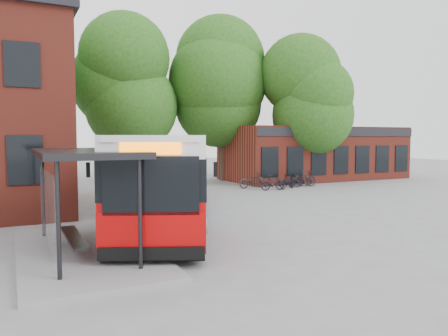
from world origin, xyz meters
name	(u,v)px	position (x,y,z in m)	size (l,w,h in m)	color
ground	(218,232)	(0.00, 0.00, 0.00)	(100.00, 100.00, 0.00)	slate
shop_row	(315,153)	(15.00, 14.00, 2.00)	(14.00, 6.20, 4.00)	maroon
bus_shelter	(85,202)	(-4.50, -1.00, 1.45)	(3.60, 7.00, 2.90)	black
bike_rail	(282,185)	(9.28, 10.00, 0.19)	(5.20, 0.10, 0.38)	black
tree_0	(13,99)	(-6.00, 16.00, 5.50)	(7.92, 7.92, 11.00)	#1F4A13
tree_1	(125,109)	(1.00, 17.00, 5.20)	(7.92, 7.92, 10.40)	#1F4A13
tree_2	(223,107)	(8.00, 16.00, 5.50)	(7.92, 7.92, 11.00)	#1F4A13
tree_3	(310,117)	(13.00, 12.00, 4.64)	(7.04, 7.04, 9.28)	#1F4A13
city_bus	(170,179)	(-0.78, 2.61, 1.63)	(2.74, 12.84, 3.26)	#B10506
bicycle_0	(252,180)	(7.47, 10.62, 0.50)	(0.67, 1.91, 1.01)	black
bicycle_1	(273,183)	(8.00, 9.05, 0.46)	(0.43, 1.53, 0.92)	black
bicycle_3	(288,181)	(9.21, 9.21, 0.49)	(0.46, 1.62, 0.97)	black
bicycle_5	(296,180)	(10.47, 10.09, 0.46)	(0.43, 1.52, 0.91)	black
bicycle_6	(300,179)	(11.05, 10.47, 0.43)	(0.58, 1.66, 0.87)	black
bicycle_7	(304,178)	(10.83, 9.68, 0.55)	(0.52, 1.84, 1.11)	black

